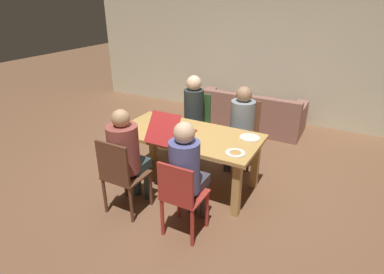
% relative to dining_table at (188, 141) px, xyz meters
% --- Properties ---
extents(ground_plane, '(20.00, 20.00, 0.00)m').
position_rel_dining_table_xyz_m(ground_plane, '(0.00, 0.00, -0.62)').
color(ground_plane, brown).
extents(back_wall, '(7.70, 0.12, 2.89)m').
position_rel_dining_table_xyz_m(back_wall, '(0.00, 2.98, 0.83)').
color(back_wall, beige).
rests_on(back_wall, ground).
extents(dining_table, '(1.81, 0.89, 0.73)m').
position_rel_dining_table_xyz_m(dining_table, '(0.00, 0.00, 0.00)').
color(dining_table, tan).
rests_on(dining_table, ground).
extents(chair_0, '(0.42, 0.39, 0.95)m').
position_rel_dining_table_xyz_m(chair_0, '(0.42, 0.91, -0.09)').
color(chair_0, brown).
rests_on(chair_0, ground).
extents(person_0, '(0.34, 0.49, 1.19)m').
position_rel_dining_table_xyz_m(person_0, '(0.42, 0.78, 0.09)').
color(person_0, '#313640').
rests_on(person_0, ground).
extents(chair_1, '(0.41, 0.39, 0.94)m').
position_rel_dining_table_xyz_m(chair_1, '(-0.36, 0.91, -0.10)').
color(chair_1, '#37632F').
rests_on(chair_1, ground).
extents(person_1, '(0.30, 0.53, 1.25)m').
position_rel_dining_table_xyz_m(person_1, '(-0.36, 0.76, 0.11)').
color(person_1, '#3E3E49').
rests_on(person_1, ground).
extents(chair_2, '(0.43, 0.41, 0.93)m').
position_rel_dining_table_xyz_m(chair_2, '(-0.36, -0.91, -0.09)').
color(chair_2, brown).
rests_on(chair_2, ground).
extents(person_2, '(0.34, 0.50, 1.24)m').
position_rel_dining_table_xyz_m(person_2, '(-0.36, -0.77, 0.11)').
color(person_2, '#2B3F3E').
rests_on(person_2, ground).
extents(chair_3, '(0.41, 0.39, 0.88)m').
position_rel_dining_table_xyz_m(chair_3, '(0.42, -0.91, -0.13)').
color(chair_3, '#B0322A').
rests_on(chair_3, ground).
extents(person_3, '(0.31, 0.51, 1.25)m').
position_rel_dining_table_xyz_m(person_3, '(0.42, -0.78, 0.11)').
color(person_3, '#403A44').
rests_on(person_3, ground).
extents(pizza_box_0, '(0.39, 0.61, 0.35)m').
position_rel_dining_table_xyz_m(pizza_box_0, '(-0.13, -0.14, 0.16)').
color(pizza_box_0, red).
rests_on(pizza_box_0, dining_table).
extents(plate_0, '(0.25, 0.25, 0.01)m').
position_rel_dining_table_xyz_m(plate_0, '(0.73, 0.23, 0.12)').
color(plate_0, white).
rests_on(plate_0, dining_table).
extents(plate_1, '(0.22, 0.22, 0.03)m').
position_rel_dining_table_xyz_m(plate_1, '(0.72, -0.23, 0.12)').
color(plate_1, white).
rests_on(plate_1, dining_table).
extents(drinking_glass_0, '(0.08, 0.08, 0.10)m').
position_rel_dining_table_xyz_m(drinking_glass_0, '(-0.50, -0.03, 0.16)').
color(drinking_glass_0, '#B44B28').
rests_on(drinking_glass_0, dining_table).
extents(drinking_glass_1, '(0.07, 0.07, 0.13)m').
position_rel_dining_table_xyz_m(drinking_glass_1, '(-0.68, -0.32, 0.18)').
color(drinking_glass_1, '#B95131').
rests_on(drinking_glass_1, dining_table).
extents(couch, '(2.03, 0.81, 0.72)m').
position_rel_dining_table_xyz_m(couch, '(0.03, 2.23, -0.36)').
color(couch, '#916153').
rests_on(couch, ground).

